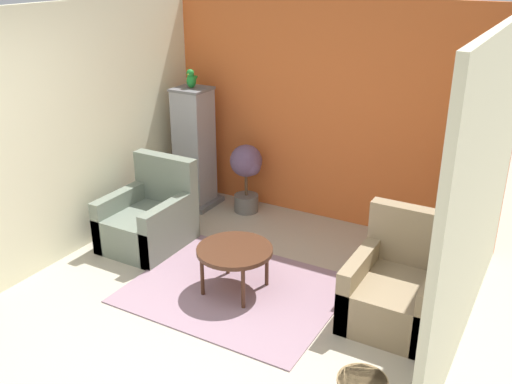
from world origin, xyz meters
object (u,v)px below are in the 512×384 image
at_px(coffee_table, 235,252).
at_px(armchair_left, 150,220).
at_px(parrot, 191,79).
at_px(potted_plant, 246,170).
at_px(armchair_right, 397,290).
at_px(birdcage, 194,150).

bearing_deg(coffee_table, armchair_left, 164.66).
bearing_deg(parrot, potted_plant, 9.81).
distance_m(armchair_right, parrot, 3.36).
bearing_deg(armchair_right, parrot, 157.98).
bearing_deg(armchair_right, coffee_table, -167.59).
height_order(coffee_table, armchair_right, armchair_right).
xyz_separation_m(armchair_left, birdcage, (-0.19, 1.12, 0.43)).
xyz_separation_m(coffee_table, armchair_left, (-1.27, 0.35, -0.12)).
bearing_deg(armchair_right, armchair_left, 179.17).
relative_size(armchair_left, parrot, 4.08).
bearing_deg(potted_plant, parrot, -170.19).
distance_m(coffee_table, armchair_right, 1.45).
relative_size(coffee_table, potted_plant, 0.83).
distance_m(armchair_left, parrot, 1.71).
relative_size(coffee_table, parrot, 3.11).
xyz_separation_m(coffee_table, armchair_right, (1.41, 0.31, -0.12)).
bearing_deg(armchair_left, birdcage, 99.78).
bearing_deg(birdcage, armchair_right, -21.99).
distance_m(birdcage, potted_plant, 0.68).
bearing_deg(armchair_left, parrot, 99.76).
relative_size(parrot, potted_plant, 0.27).
bearing_deg(potted_plant, armchair_right, -29.83).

